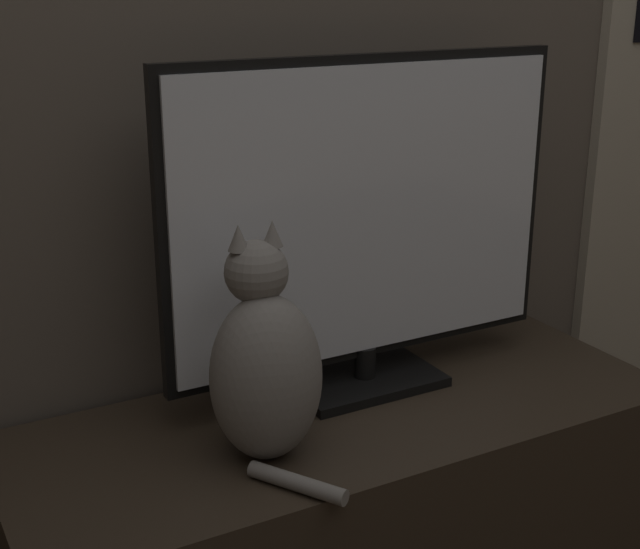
% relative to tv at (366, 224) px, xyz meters
% --- Properties ---
extents(tv_stand, '(1.31, 0.51, 0.46)m').
position_rel_tv_xyz_m(tv_stand, '(-0.09, -0.09, -0.57)').
color(tv_stand, '#33281E').
rests_on(tv_stand, ground_plane).
extents(tv, '(0.85, 0.19, 0.67)m').
position_rel_tv_xyz_m(tv, '(0.00, 0.00, 0.00)').
color(tv, black).
rests_on(tv, tv_stand).
extents(cat, '(0.21, 0.31, 0.42)m').
position_rel_tv_xyz_m(cat, '(-0.30, -0.16, -0.18)').
color(cat, gray).
rests_on(cat, tv_stand).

